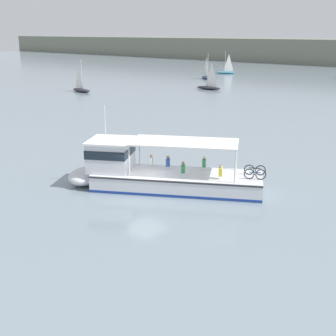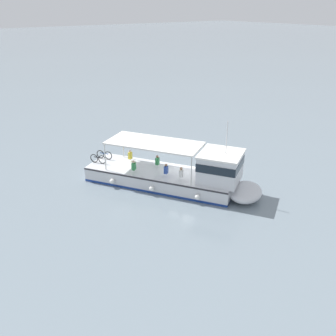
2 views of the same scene
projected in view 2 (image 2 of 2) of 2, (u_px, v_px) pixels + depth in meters
name	position (u px, v px, depth m)	size (l,w,h in m)	color
ground_plane	(190.00, 183.00, 27.82)	(400.00, 400.00, 0.00)	gray
ferry_main	(181.00, 175.00, 26.68)	(12.48, 9.21, 5.32)	silver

